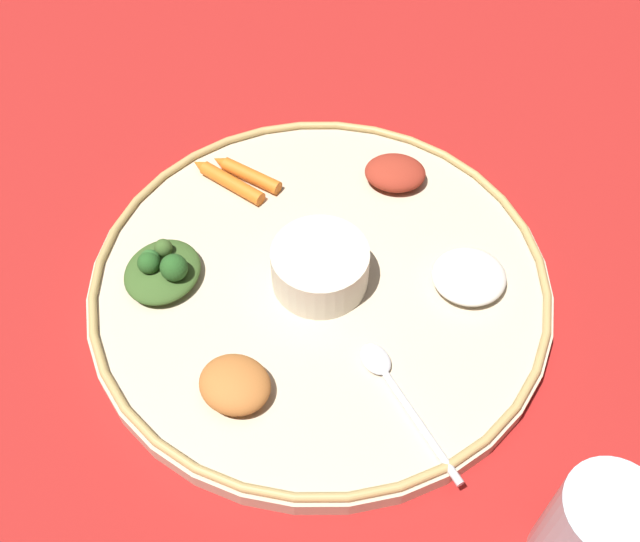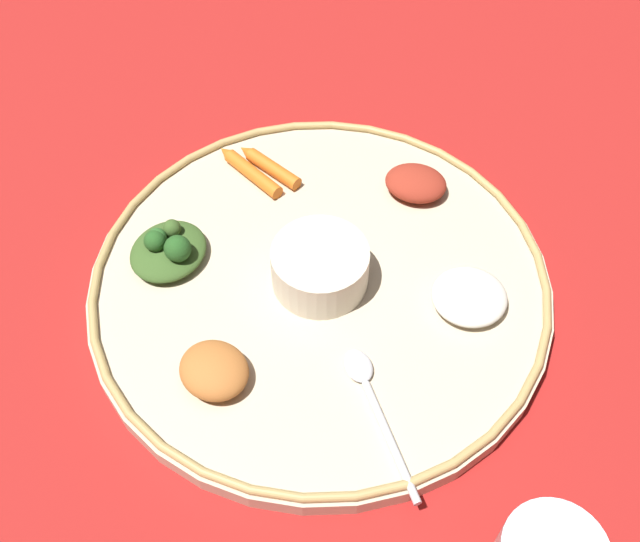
{
  "view_description": "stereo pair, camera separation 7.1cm",
  "coord_description": "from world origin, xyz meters",
  "px_view_note": "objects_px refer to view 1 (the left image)",
  "views": [
    {
      "loc": [
        -0.42,
        0.04,
        0.6
      ],
      "look_at": [
        0.0,
        0.0,
        0.03
      ],
      "focal_mm": 42.9,
      "sensor_mm": 36.0,
      "label": 1
    },
    {
      "loc": [
        -0.43,
        -0.03,
        0.6
      ],
      "look_at": [
        0.0,
        0.0,
        0.03
      ],
      "focal_mm": 42.9,
      "sensor_mm": 36.0,
      "label": 2
    }
  ],
  "objects_px": {
    "carrot_near_spoon": "(247,174)",
    "drinking_glass": "(590,538)",
    "spoon": "(395,387)",
    "greens_pile": "(162,269)",
    "carrot_outer": "(228,181)",
    "center_bowl": "(320,266)"
  },
  "relations": [
    {
      "from": "carrot_near_spoon",
      "to": "center_bowl",
      "type": "bearing_deg",
      "value": -155.93
    },
    {
      "from": "greens_pile",
      "to": "carrot_near_spoon",
      "type": "height_order",
      "value": "greens_pile"
    },
    {
      "from": "spoon",
      "to": "greens_pile",
      "type": "xyz_separation_m",
      "value": [
        0.14,
        0.2,
        0.01
      ]
    },
    {
      "from": "drinking_glass",
      "to": "greens_pile",
      "type": "bearing_deg",
      "value": 47.41
    },
    {
      "from": "carrot_near_spoon",
      "to": "drinking_glass",
      "type": "height_order",
      "value": "drinking_glass"
    },
    {
      "from": "center_bowl",
      "to": "carrot_near_spoon",
      "type": "bearing_deg",
      "value": 24.07
    },
    {
      "from": "spoon",
      "to": "greens_pile",
      "type": "relative_size",
      "value": 1.38
    },
    {
      "from": "greens_pile",
      "to": "drinking_glass",
      "type": "xyz_separation_m",
      "value": [
        -0.29,
        -0.31,
        0.02
      ]
    },
    {
      "from": "greens_pile",
      "to": "drinking_glass",
      "type": "height_order",
      "value": "drinking_glass"
    },
    {
      "from": "spoon",
      "to": "drinking_glass",
      "type": "xyz_separation_m",
      "value": [
        -0.15,
        -0.12,
        0.03
      ]
    },
    {
      "from": "spoon",
      "to": "greens_pile",
      "type": "bearing_deg",
      "value": 54.86
    },
    {
      "from": "carrot_near_spoon",
      "to": "drinking_glass",
      "type": "relative_size",
      "value": 0.65
    },
    {
      "from": "carrot_outer",
      "to": "carrot_near_spoon",
      "type": "bearing_deg",
      "value": -67.61
    },
    {
      "from": "carrot_near_spoon",
      "to": "greens_pile",
      "type": "bearing_deg",
      "value": 145.66
    },
    {
      "from": "spoon",
      "to": "carrot_near_spoon",
      "type": "height_order",
      "value": "carrot_near_spoon"
    },
    {
      "from": "drinking_glass",
      "to": "carrot_outer",
      "type": "bearing_deg",
      "value": 31.79
    },
    {
      "from": "greens_pile",
      "to": "carrot_near_spoon",
      "type": "xyz_separation_m",
      "value": [
        0.12,
        -0.08,
        -0.01
      ]
    },
    {
      "from": "center_bowl",
      "to": "drinking_glass",
      "type": "xyz_separation_m",
      "value": [
        -0.27,
        -0.17,
        0.01
      ]
    },
    {
      "from": "carrot_near_spoon",
      "to": "drinking_glass",
      "type": "bearing_deg",
      "value": -150.8
    },
    {
      "from": "greens_pile",
      "to": "center_bowl",
      "type": "bearing_deg",
      "value": -96.9
    },
    {
      "from": "center_bowl",
      "to": "drinking_glass",
      "type": "bearing_deg",
      "value": -148.32
    },
    {
      "from": "greens_pile",
      "to": "carrot_outer",
      "type": "bearing_deg",
      "value": -29.16
    }
  ]
}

